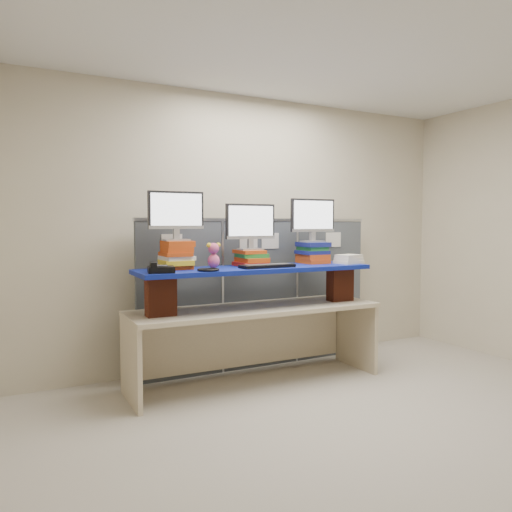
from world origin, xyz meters
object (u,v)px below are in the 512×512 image
monitor_center (250,224)px  blue_board (256,269)px  monitor_right (313,218)px  desk_phone (160,269)px  keyboard (267,266)px  monitor_left (176,213)px  desk (256,322)px

monitor_center → blue_board: bearing=-90.9°
monitor_right → desk_phone: size_ratio=2.04×
keyboard → monitor_right: bearing=18.4°
desk_phone → monitor_left: bearing=60.1°
monitor_left → keyboard: 0.93m
monitor_left → blue_board: bearing=-9.4°
desk → keyboard: bearing=-64.1°
blue_board → desk_phone: size_ratio=9.04×
blue_board → keyboard: 0.13m
desk_phone → blue_board: bearing=19.3°
monitor_center → monitor_right: monitor_right is taller
desk_phone → keyboard: bearing=12.3°
desk → keyboard: size_ratio=4.68×
blue_board → monitor_right: (0.69, 0.10, 0.47)m
monitor_left → desk_phone: monitor_left is taller
desk → monitor_center: bearing=89.1°
desk → monitor_left: size_ratio=4.79×
monitor_left → desk_phone: 0.57m
monitor_right → keyboard: 0.81m
monitor_left → desk: bearing=-9.4°
monitor_left → monitor_center: (0.72, -0.01, -0.10)m
blue_board → desk_phone: (-0.94, -0.11, 0.05)m
blue_board → monitor_right: monitor_right is taller
desk → monitor_center: 0.91m
keyboard → monitor_left: bearing=161.5°
blue_board → monitor_right: size_ratio=4.44×
monitor_left → monitor_center: size_ratio=1.00×
desk_phone → monitor_center: bearing=26.3°
monitor_left → monitor_right: monitor_left is taller
monitor_center → keyboard: size_ratio=0.98×
blue_board → desk: bearing=105.2°
monitor_center → keyboard: (0.05, -0.23, -0.38)m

